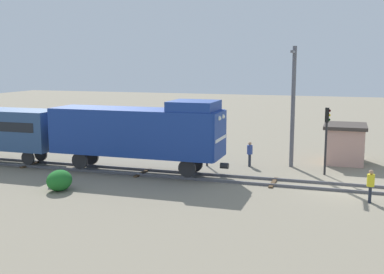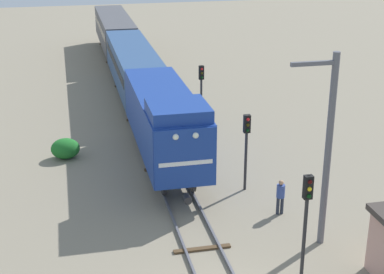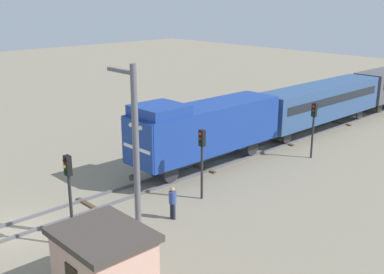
% 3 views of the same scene
% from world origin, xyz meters
% --- Properties ---
extents(locomotive, '(2.90, 11.60, 4.60)m').
position_xyz_m(locomotive, '(0.00, 12.79, 2.77)').
color(locomotive, navy).
rests_on(locomotive, railway_track).
extents(passenger_car_leading, '(2.84, 14.00, 3.66)m').
position_xyz_m(passenger_car_leading, '(0.00, 26.13, 2.52)').
color(passenger_car_leading, '#2D4C7A').
rests_on(passenger_car_leading, railway_track).
extents(passenger_car_trailing, '(2.84, 14.00, 3.66)m').
position_xyz_m(passenger_car_trailing, '(0.00, 40.73, 2.52)').
color(passenger_car_trailing, '#4C4C51').
rests_on(passenger_car_trailing, railway_track).
extents(traffic_signal_near, '(0.32, 0.34, 4.27)m').
position_xyz_m(traffic_signal_near, '(3.20, 1.41, 2.97)').
color(traffic_signal_near, '#262628').
rests_on(traffic_signal_near, ground).
extents(traffic_signal_mid, '(0.32, 0.34, 3.94)m').
position_xyz_m(traffic_signal_mid, '(3.40, 9.25, 2.75)').
color(traffic_signal_mid, '#262628').
rests_on(traffic_signal_mid, ground).
extents(traffic_signal_far, '(0.32, 0.34, 3.84)m').
position_xyz_m(traffic_signal_far, '(3.60, 19.62, 2.68)').
color(traffic_signal_far, '#262628').
rests_on(traffic_signal_far, ground).
extents(worker_by_signal, '(0.38, 0.38, 1.70)m').
position_xyz_m(worker_by_signal, '(4.20, 6.45, 1.00)').
color(worker_by_signal, '#262B38').
rests_on(worker_by_signal, ground).
extents(catenary_mast, '(1.94, 0.28, 8.14)m').
position_xyz_m(catenary_mast, '(4.94, 3.72, 4.32)').
color(catenary_mast, '#595960').
rests_on(catenary_mast, ground).
extents(bush_near, '(1.61, 1.32, 1.17)m').
position_xyz_m(bush_near, '(-5.28, 15.30, 0.58)').
color(bush_near, '#1F6B26').
rests_on(bush_near, ground).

